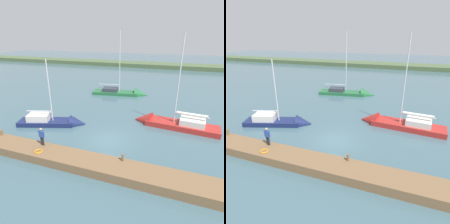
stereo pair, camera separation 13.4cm
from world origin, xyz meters
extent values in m
plane|color=#42606B|center=(0.00, 0.00, 0.00)|extent=(200.00, 200.00, 0.00)
cube|color=#4C603D|center=(0.00, -49.77, 0.00)|extent=(180.00, 8.00, 2.40)
cube|color=brown|center=(0.00, 4.45, 0.37)|extent=(24.87, 2.14, 0.74)
cylinder|color=brown|center=(9.45, 3.70, 1.02)|extent=(0.24, 0.24, 0.56)
cylinder|color=brown|center=(-2.49, 3.70, 1.02)|extent=(0.19, 0.19, 0.56)
torus|color=orange|center=(4.26, 4.88, 0.79)|extent=(0.66, 0.66, 0.10)
cube|color=navy|center=(8.03, -1.04, 0.10)|extent=(6.53, 3.82, 0.83)
cone|color=navy|center=(4.61, -2.18, 0.10)|extent=(2.28, 2.40, 1.95)
cube|color=silver|center=(8.82, -0.78, 0.88)|extent=(2.74, 2.23, 0.74)
cylinder|color=silver|center=(7.33, -1.27, 3.90)|extent=(0.13, 0.13, 6.78)
cylinder|color=silver|center=(8.69, -0.82, 1.64)|extent=(2.75, 1.00, 0.10)
cube|color=#236638|center=(4.61, -15.47, 0.07)|extent=(7.98, 3.62, 0.83)
cone|color=#236638|center=(0.21, -16.18, 0.07)|extent=(2.54, 2.74, 2.43)
cube|color=#333842|center=(5.50, -15.33, 0.79)|extent=(2.75, 2.16, 0.62)
cylinder|color=silver|center=(3.92, -15.58, 5.37)|extent=(0.13, 0.13, 9.77)
cylinder|color=silver|center=(5.72, -15.29, 1.66)|extent=(3.62, 0.68, 0.10)
cube|color=#B22823|center=(-6.57, -5.21, 0.13)|extent=(7.83, 2.93, 0.91)
cone|color=#B22823|center=(-2.22, -5.63, 0.13)|extent=(2.19, 2.38, 2.20)
cube|color=silver|center=(-7.60, -5.11, 0.91)|extent=(2.67, 1.92, 0.66)
cylinder|color=silver|center=(-5.72, -5.29, 5.23)|extent=(0.12, 0.12, 9.29)
cylinder|color=silver|center=(-7.44, -5.13, 1.64)|extent=(3.46, 0.43, 0.10)
cylinder|color=silver|center=(-7.44, -5.13, 1.76)|extent=(3.13, 0.59, 0.29)
cylinder|color=#28282D|center=(4.52, 3.90, 1.14)|extent=(0.14, 0.14, 0.81)
cylinder|color=#28282D|center=(4.72, 3.88, 1.14)|extent=(0.14, 0.14, 0.81)
cube|color=#2D4C9E|center=(4.62, 3.89, 1.83)|extent=(0.45, 0.25, 0.57)
sphere|color=tan|center=(4.62, 3.89, 2.26)|extent=(0.22, 0.22, 0.22)
cylinder|color=#2D4C9E|center=(4.35, 3.91, 1.85)|extent=(0.09, 0.09, 0.54)
cylinder|color=#2D4C9E|center=(4.89, 3.87, 1.85)|extent=(0.09, 0.09, 0.54)
camera|label=1|loc=(-5.84, 15.46, 9.50)|focal=30.99mm
camera|label=2|loc=(-5.96, 15.42, 9.50)|focal=30.99mm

